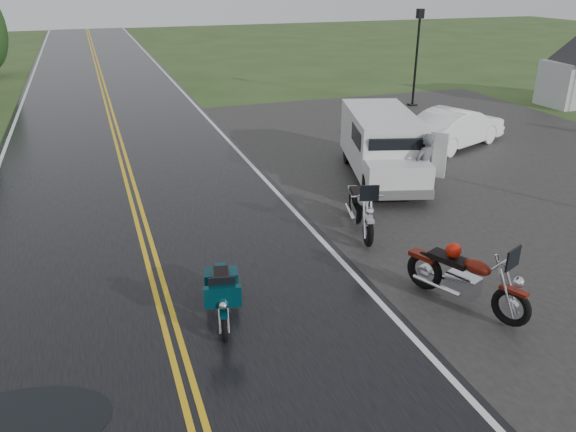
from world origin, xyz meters
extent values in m
plane|color=#2D471E|center=(0.00, 0.00, 0.00)|extent=(120.00, 120.00, 0.00)
cube|color=black|center=(0.00, 10.00, 0.02)|extent=(8.00, 100.00, 0.04)
cube|color=black|center=(11.00, 5.00, 0.01)|extent=(14.00, 24.00, 0.03)
imported|color=#4E4E53|center=(7.40, 4.06, 0.90)|extent=(0.74, 0.57, 1.80)
imported|color=white|center=(11.19, 8.01, 0.68)|extent=(4.37, 2.87, 1.36)
camera|label=1|loc=(-0.80, -8.14, 5.68)|focal=35.00mm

